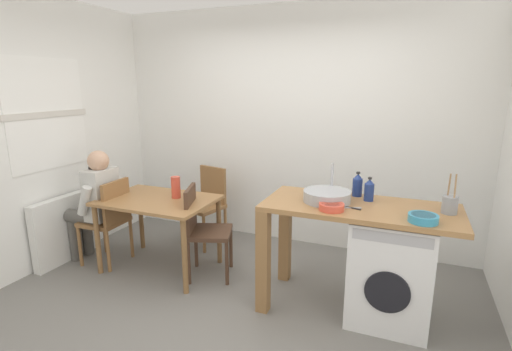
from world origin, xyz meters
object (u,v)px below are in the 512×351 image
(bottle_squat_brown, at_px, (369,190))
(colander, at_px, (423,218))
(seated_person, at_px, (96,200))
(washing_machine, at_px, (390,268))
(bottle_tall_green, at_px, (357,185))
(chair_spare_by_wall, at_px, (207,201))
(vase, at_px, (176,187))
(utensil_crock, at_px, (450,204))
(dining_table, at_px, (158,208))
(mixing_bowl, at_px, (332,206))
(chair_person_seat, at_px, (110,217))
(chair_opposite, at_px, (202,227))

(bottle_squat_brown, distance_m, colander, 0.55)
(colander, bearing_deg, seated_person, 177.29)
(washing_machine, height_order, bottle_tall_green, bottle_tall_green)
(chair_spare_by_wall, distance_m, vase, 0.75)
(chair_spare_by_wall, height_order, vase, vase)
(chair_spare_by_wall, relative_size, washing_machine, 1.05)
(utensil_crock, relative_size, vase, 1.38)
(dining_table, relative_size, mixing_bowl, 5.77)
(washing_machine, height_order, mixing_bowl, mixing_bowl)
(bottle_squat_brown, xyz_separation_m, utensil_crock, (0.58, -0.10, -0.02))
(chair_person_seat, xyz_separation_m, washing_machine, (2.75, 0.07, -0.08))
(dining_table, relative_size, vase, 5.08)
(bottle_tall_green, bearing_deg, chair_spare_by_wall, 162.77)
(chair_person_seat, bearing_deg, bottle_tall_green, -84.35)
(dining_table, distance_m, washing_machine, 2.22)
(seated_person, bearing_deg, washing_machine, -90.50)
(chair_opposite, bearing_deg, seated_person, -103.76)
(washing_machine, bearing_deg, mixing_bowl, -156.15)
(vase, bearing_deg, seated_person, -166.68)
(vase, bearing_deg, chair_spare_by_wall, 92.70)
(chair_spare_by_wall, xyz_separation_m, utensil_crock, (2.46, -0.75, 0.48))
(bottle_squat_brown, bearing_deg, chair_spare_by_wall, 160.86)
(dining_table, height_order, bottle_tall_green, bottle_tall_green)
(bottle_tall_green, bearing_deg, chair_opposite, -171.92)
(chair_opposite, bearing_deg, utensil_crock, 69.98)
(chair_person_seat, xyz_separation_m, chair_spare_by_wall, (0.66, 0.87, 0.00))
(bottle_squat_brown, xyz_separation_m, colander, (0.40, -0.37, -0.06))
(chair_spare_by_wall, bearing_deg, vase, 106.97)
(chair_spare_by_wall, height_order, bottle_tall_green, bottle_tall_green)
(chair_person_seat, distance_m, mixing_bowl, 2.35)
(bottle_tall_green, distance_m, vase, 1.75)
(chair_opposite, xyz_separation_m, chair_spare_by_wall, (-0.36, 0.75, 0.00))
(dining_table, bearing_deg, washing_machine, -0.84)
(chair_person_seat, distance_m, seated_person, 0.23)
(utensil_crock, bearing_deg, washing_machine, -171.90)
(seated_person, bearing_deg, chair_opposite, -85.75)
(colander, xyz_separation_m, vase, (-2.24, 0.35, -0.10))
(vase, bearing_deg, chair_person_seat, -164.15)
(mixing_bowl, bearing_deg, chair_person_seat, 176.72)
(chair_spare_by_wall, bearing_deg, seated_person, 60.96)
(bottle_squat_brown, bearing_deg, colander, -42.74)
(dining_table, xyz_separation_m, bottle_squat_brown, (1.99, 0.12, 0.37))
(bottle_squat_brown, height_order, vase, bottle_squat_brown)
(chair_spare_by_wall, xyz_separation_m, washing_machine, (2.09, -0.80, -0.08))
(chair_spare_by_wall, relative_size, utensil_crock, 3.00)
(bottle_tall_green, xyz_separation_m, utensil_crock, (0.69, -0.20, -0.03))
(seated_person, bearing_deg, colander, -94.60)
(chair_opposite, distance_m, mixing_bowl, 1.38)
(chair_person_seat, xyz_separation_m, colander, (2.94, -0.15, 0.44))
(bottle_tall_green, xyz_separation_m, vase, (-1.74, -0.12, -0.17))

